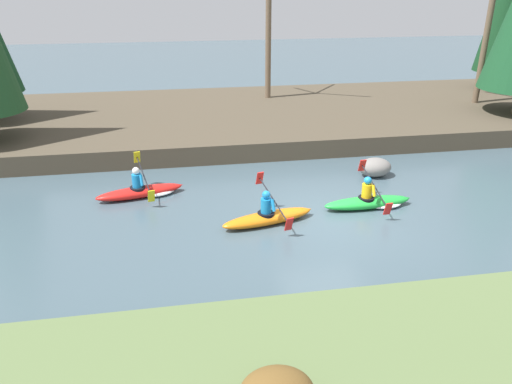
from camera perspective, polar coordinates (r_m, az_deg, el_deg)
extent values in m
plane|color=#425660|center=(14.46, 8.18, -3.08)|extent=(90.00, 90.00, 0.00)
cube|color=#4C4233|center=(23.69, 0.71, 8.61)|extent=(44.00, 10.48, 0.74)
cylinder|color=brown|center=(31.09, 25.56, 11.52)|extent=(0.36, 0.36, 0.96)
cylinder|color=brown|center=(25.58, 1.40, 16.06)|extent=(0.28, 0.28, 4.84)
cylinder|color=brown|center=(26.71, 24.59, 14.53)|extent=(0.28, 0.28, 5.00)
ellipsoid|color=green|center=(15.30, 12.60, -1.19)|extent=(2.72, 0.72, 0.34)
cone|color=green|center=(15.84, 16.69, -0.71)|extent=(0.36, 0.22, 0.20)
cylinder|color=black|center=(15.22, 12.48, -0.71)|extent=(0.50, 0.50, 0.08)
cylinder|color=yellow|center=(15.13, 12.56, 0.15)|extent=(0.31, 0.31, 0.42)
sphere|color=#1E89D1|center=(15.01, 12.66, 1.30)|extent=(0.24, 0.24, 0.23)
cylinder|color=yellow|center=(15.33, 12.56, 0.83)|extent=(0.10, 0.23, 0.35)
cylinder|color=yellow|center=(14.94, 13.31, 0.14)|extent=(0.10, 0.23, 0.35)
cylinder|color=black|center=(15.17, 13.39, 0.67)|extent=(0.12, 1.91, 0.65)
cube|color=red|center=(15.86, 12.05, 2.99)|extent=(0.21, 0.17, 0.41)
cube|color=red|center=(14.52, 14.85, -1.87)|extent=(0.21, 0.17, 0.41)
ellipsoid|color=white|center=(15.57, 14.42, -1.27)|extent=(1.13, 0.75, 0.18)
ellipsoid|color=orange|center=(13.99, 1.34, -2.99)|extent=(2.77, 1.23, 0.34)
cone|color=orange|center=(14.51, 5.79, -2.04)|extent=(0.39, 0.28, 0.20)
cylinder|color=black|center=(13.91, 1.15, -2.49)|extent=(0.58, 0.58, 0.08)
cylinder|color=#1984CC|center=(13.80, 1.16, -1.56)|extent=(0.36, 0.36, 0.42)
sphere|color=#1E89D1|center=(13.67, 1.17, -0.32)|extent=(0.28, 0.28, 0.23)
cylinder|color=#1984CC|center=(14.01, 1.13, -0.79)|extent=(0.14, 0.24, 0.35)
cylinder|color=#1984CC|center=(13.61, 1.97, -1.54)|extent=(0.14, 0.24, 0.35)
cylinder|color=black|center=(13.84, 2.03, -0.92)|extent=(0.49, 1.87, 0.65)
cube|color=red|center=(14.52, 0.43, 1.60)|extent=(0.23, 0.20, 0.41)
cube|color=red|center=(13.21, 3.80, -3.69)|extent=(0.23, 0.20, 0.41)
ellipsoid|color=red|center=(16.09, -13.16, 0.00)|extent=(2.77, 1.21, 0.34)
cone|color=red|center=(16.31, -8.90, 0.73)|extent=(0.39, 0.28, 0.20)
cylinder|color=black|center=(16.03, -13.38, 0.44)|extent=(0.58, 0.58, 0.08)
cylinder|color=#1984CC|center=(15.94, -13.46, 1.27)|extent=(0.36, 0.36, 0.42)
sphere|color=white|center=(15.82, -13.57, 2.36)|extent=(0.28, 0.28, 0.23)
cylinder|color=#1984CC|center=(16.14, -13.30, 1.91)|extent=(0.14, 0.24, 0.35)
cylinder|color=#1984CC|center=(15.70, -12.97, 1.32)|extent=(0.14, 0.24, 0.35)
cylinder|color=black|center=(15.93, -12.69, 1.82)|extent=(0.48, 1.87, 0.65)
cube|color=yellow|center=(16.70, -13.44, 3.90)|extent=(0.23, 0.20, 0.41)
cube|color=yellow|center=(15.17, -11.87, -0.46)|extent=(0.23, 0.20, 0.41)
ellipsoid|color=white|center=(16.21, -11.23, 0.04)|extent=(1.23, 0.94, 0.18)
ellipsoid|color=gray|center=(17.80, 13.45, 2.77)|extent=(1.14, 0.89, 0.64)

